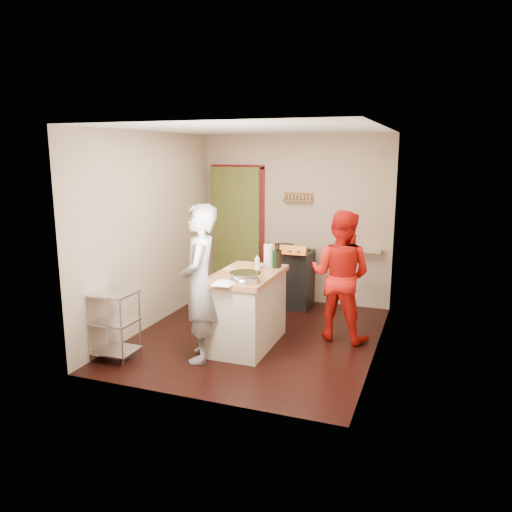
{
  "coord_description": "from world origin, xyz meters",
  "views": [
    {
      "loc": [
        2.1,
        -5.7,
        2.34
      ],
      "look_at": [
        -0.0,
        0.0,
        1.06
      ],
      "focal_mm": 35.0,
      "sensor_mm": 36.0,
      "label": 1
    }
  ],
  "objects_px": {
    "person_stripe": "(200,284)",
    "person_red": "(340,276)",
    "stove": "(291,277)",
    "island": "(247,307)",
    "wire_shelving": "(114,322)"
  },
  "relations": [
    {
      "from": "stove",
      "to": "wire_shelving",
      "type": "xyz_separation_m",
      "value": [
        -1.33,
        -2.62,
        -0.01
      ]
    },
    {
      "from": "stove",
      "to": "wire_shelving",
      "type": "height_order",
      "value": "stove"
    },
    {
      "from": "wire_shelving",
      "to": "person_red",
      "type": "height_order",
      "value": "person_red"
    },
    {
      "from": "stove",
      "to": "wire_shelving",
      "type": "relative_size",
      "value": 1.26
    },
    {
      "from": "person_stripe",
      "to": "person_red",
      "type": "distance_m",
      "value": 1.81
    },
    {
      "from": "island",
      "to": "stove",
      "type": "bearing_deg",
      "value": 87.88
    },
    {
      "from": "stove",
      "to": "wire_shelving",
      "type": "distance_m",
      "value": 2.94
    },
    {
      "from": "person_stripe",
      "to": "stove",
      "type": "bearing_deg",
      "value": 151.2
    },
    {
      "from": "stove",
      "to": "island",
      "type": "relative_size",
      "value": 0.77
    },
    {
      "from": "wire_shelving",
      "to": "person_stripe",
      "type": "relative_size",
      "value": 0.45
    },
    {
      "from": "person_stripe",
      "to": "person_red",
      "type": "relative_size",
      "value": 1.08
    },
    {
      "from": "stove",
      "to": "person_stripe",
      "type": "relative_size",
      "value": 0.56
    },
    {
      "from": "island",
      "to": "person_stripe",
      "type": "bearing_deg",
      "value": -121.57
    },
    {
      "from": "person_stripe",
      "to": "wire_shelving",
      "type": "bearing_deg",
      "value": -88.1
    },
    {
      "from": "wire_shelving",
      "to": "island",
      "type": "bearing_deg",
      "value": 35.62
    }
  ]
}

